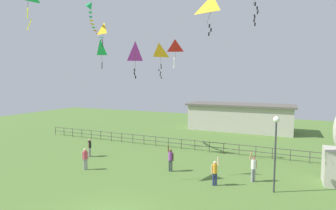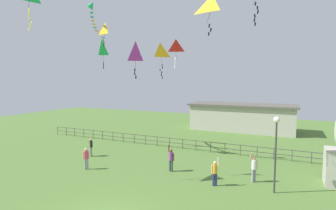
{
  "view_description": "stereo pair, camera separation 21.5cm",
  "coord_description": "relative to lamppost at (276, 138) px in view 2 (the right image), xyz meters",
  "views": [
    {
      "loc": [
        7.22,
        -9.19,
        6.48
      ],
      "look_at": [
        0.69,
        5.35,
        5.01
      ],
      "focal_mm": 28.48,
      "sensor_mm": 36.0,
      "label": 1
    },
    {
      "loc": [
        7.41,
        -9.1,
        6.48
      ],
      "look_at": [
        0.69,
        5.35,
        5.01
      ],
      "focal_mm": 28.48,
      "sensor_mm": 36.0,
      "label": 2
    }
  ],
  "objects": [
    {
      "name": "lamppost",
      "position": [
        0.0,
        0.0,
        0.0
      ],
      "size": [
        0.36,
        0.36,
        4.45
      ],
      "color": "#38383D",
      "rests_on": "ground_plane"
    },
    {
      "name": "person_0",
      "position": [
        -1.29,
        1.22,
        -2.25
      ],
      "size": [
        0.49,
        0.42,
        1.97
      ],
      "color": "#99999E",
      "rests_on": "ground_plane"
    },
    {
      "name": "person_1",
      "position": [
        -6.92,
        0.81,
        -2.28
      ],
      "size": [
        0.49,
        0.3,
        1.91
      ],
      "color": "#3F4C47",
      "rests_on": "ground_plane"
    },
    {
      "name": "person_2",
      "position": [
        -14.71,
        1.4,
        -2.35
      ],
      "size": [
        0.29,
        0.45,
        1.54
      ],
      "color": "#99999E",
      "rests_on": "ground_plane"
    },
    {
      "name": "person_3",
      "position": [
        -3.39,
        -0.42,
        -2.32
      ],
      "size": [
        0.49,
        0.29,
        1.83
      ],
      "color": "navy",
      "rests_on": "ground_plane"
    },
    {
      "name": "person_4",
      "position": [
        -12.72,
        -1.39,
        -2.32
      ],
      "size": [
        0.39,
        0.34,
        1.59
      ],
      "color": "#99999E",
      "rests_on": "ground_plane"
    },
    {
      "name": "kite_0",
      "position": [
        -7.55,
        3.09,
        5.82
      ],
      "size": [
        1.08,
        0.94,
        2.14
      ],
      "color": "red"
    },
    {
      "name": "kite_1",
      "position": [
        -13.64,
        2.34,
        7.5
      ],
      "size": [
        0.96,
        0.5,
        2.01
      ],
      "color": "yellow"
    },
    {
      "name": "kite_2",
      "position": [
        -8.31,
        -1.54,
        5.01
      ],
      "size": [
        0.83,
        0.76,
        2.33
      ],
      "color": "#B22DB2"
    },
    {
      "name": "kite_4",
      "position": [
        -9.93,
        5.14,
        5.78
      ],
      "size": [
        1.08,
        1.2,
        3.13
      ],
      "color": "yellow"
    },
    {
      "name": "kite_5",
      "position": [
        -3.47,
        -1.33,
        7.29
      ],
      "size": [
        1.26,
        1.06,
        2.19
      ],
      "color": "yellow"
    },
    {
      "name": "kite_8",
      "position": [
        -15.18,
        3.75,
        6.19
      ],
      "size": [
        0.88,
        0.94,
        2.65
      ],
      "color": "#1EB759"
    },
    {
      "name": "streamer_kite",
      "position": [
        -14.47,
        1.73,
        9.15
      ],
      "size": [
        2.61,
        4.62,
        2.32
      ],
      "color": "#1EB759"
    },
    {
      "name": "waterfront_railing",
      "position": [
        -7.08,
        7.03,
        -2.62
      ],
      "size": [
        36.04,
        0.06,
        0.95
      ],
      "color": "#4C4742",
      "rests_on": "ground_plane"
    },
    {
      "name": "pavilion_building",
      "position": [
        -5.04,
        19.03,
        -1.49
      ],
      "size": [
        13.34,
        5.05,
        3.46
      ],
      "color": "#B7B2A3",
      "rests_on": "ground_plane"
    }
  ]
}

